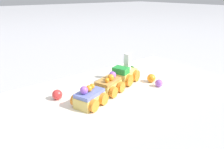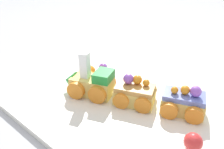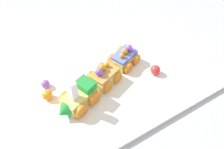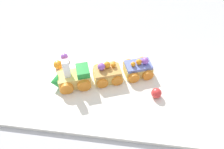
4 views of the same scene
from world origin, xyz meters
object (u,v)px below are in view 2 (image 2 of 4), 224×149
cake_train_locomotive (90,83)px  cake_car_blueberry (183,102)px  gumball_orange (90,71)px  cake_car_caramel (136,93)px  gumball_red (193,142)px  gumball_purple (103,67)px

cake_train_locomotive → cake_car_blueberry: size_ratio=1.30×
cake_car_blueberry → gumball_orange: cake_car_blueberry is taller
cake_train_locomotive → cake_car_blueberry: (-0.19, -0.07, -0.00)m
cake_car_caramel → gumball_red: bearing=140.2°
cake_car_caramel → gumball_purple: cake_car_caramel is taller
cake_car_blueberry → gumball_red: size_ratio=3.33×
gumball_orange → gumball_purple: 0.04m
gumball_orange → cake_train_locomotive: bearing=135.7°
cake_train_locomotive → gumball_orange: size_ratio=4.41×
cake_car_blueberry → gumball_red: bearing=102.9°
cake_car_blueberry → gumball_red: (-0.05, 0.08, -0.01)m
cake_train_locomotive → gumball_red: size_ratio=4.33×
cake_car_caramel → cake_car_blueberry: 0.09m
gumball_orange → gumball_red: (-0.30, 0.07, 0.00)m
cake_train_locomotive → cake_car_caramel: bearing=-179.8°
cake_train_locomotive → gumball_red: 0.24m
cake_car_caramel → gumball_red: 0.15m
cake_car_blueberry → gumball_orange: size_ratio=3.39×
gumball_orange → gumball_red: bearing=166.3°
gumball_purple → cake_car_blueberry: bearing=172.6°
cake_car_caramel → gumball_purple: 0.16m
cake_car_caramel → gumball_purple: bearing=-43.3°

